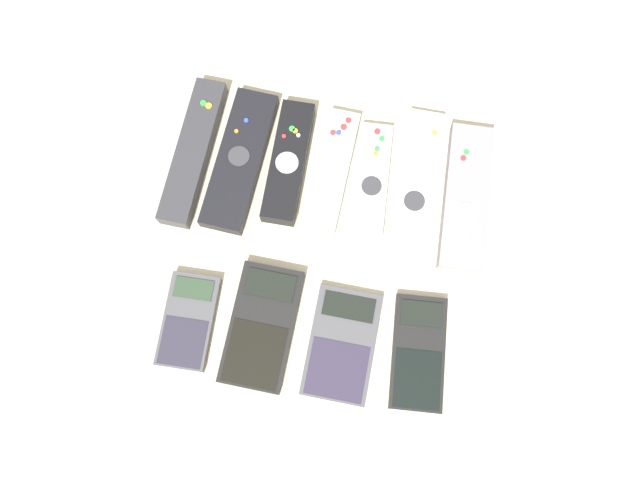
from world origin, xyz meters
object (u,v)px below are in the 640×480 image
object	(u,v)px
remote_4	(372,181)
calculator_1	(262,327)
remote_5	(416,187)
calculator_3	(418,353)
remote_0	(193,152)
calculator_0	(188,321)
calculator_2	(342,344)
remote_1	(240,160)
remote_3	(330,172)
remote_2	(288,162)
remote_6	(466,197)

from	to	relation	value
remote_4	calculator_1	world-z (taller)	same
remote_5	calculator_3	size ratio (longest dim) A/B	1.49
remote_0	calculator_0	world-z (taller)	remote_0
remote_4	calculator_2	world-z (taller)	remote_4
remote_0	remote_1	bearing A→B (deg)	2.18
remote_3	calculator_2	bearing A→B (deg)	-74.21
remote_2	calculator_0	world-z (taller)	remote_2
calculator_0	calculator_1	bearing A→B (deg)	4.08
remote_4	calculator_3	distance (m)	0.24
remote_1	remote_5	distance (m)	0.24
remote_1	calculator_0	world-z (taller)	remote_1
calculator_1	remote_3	bearing A→B (deg)	78.67
remote_1	remote_6	xyz separation A→B (m)	(0.31, -0.00, 0.00)
remote_3	calculator_1	xyz separation A→B (m)	(-0.05, -0.22, -0.00)
calculator_0	calculator_2	world-z (taller)	calculator_0
remote_3	calculator_2	distance (m)	0.23
calculator_0	calculator_3	distance (m)	0.29
remote_0	remote_5	world-z (taller)	remote_0
remote_3	calculator_1	world-z (taller)	remote_3
calculator_0	calculator_1	world-z (taller)	calculator_1
remote_0	remote_6	distance (m)	0.37
remote_0	remote_5	xyz separation A→B (m)	(0.31, 0.00, -0.00)
remote_6	calculator_3	xyz separation A→B (m)	(-0.04, -0.21, -0.01)
remote_1	calculator_3	size ratio (longest dim) A/B	1.38
remote_2	remote_1	bearing A→B (deg)	-173.97
remote_3	calculator_1	distance (m)	0.23
remote_0	calculator_0	distance (m)	0.23
remote_5	calculator_3	world-z (taller)	remote_5
remote_5	remote_0	bearing A→B (deg)	-178.47
remote_3	remote_0	bearing A→B (deg)	-176.06
remote_0	calculator_1	xyz separation A→B (m)	(0.14, -0.22, -0.00)
remote_1	remote_4	bearing A→B (deg)	4.26
remote_4	remote_5	distance (m)	0.06
remote_5	remote_3	bearing A→B (deg)	-179.71
remote_5	calculator_2	size ratio (longest dim) A/B	1.54
remote_1	calculator_2	bearing A→B (deg)	-47.61
calculator_1	remote_1	bearing A→B (deg)	110.41
remote_0	remote_1	xyz separation A→B (m)	(0.06, -0.00, -0.00)
remote_0	calculator_1	distance (m)	0.26
remote_5	calculator_3	xyz separation A→B (m)	(0.03, -0.22, -0.00)
remote_3	calculator_0	world-z (taller)	remote_3
remote_1	calculator_0	distance (m)	0.23
remote_0	calculator_3	distance (m)	0.40
remote_0	calculator_0	size ratio (longest dim) A/B	1.73
calculator_0	calculator_2	bearing A→B (deg)	-0.11
remote_2	remote_6	world-z (taller)	remote_2
remote_4	remote_5	size ratio (longest dim) A/B	0.74
remote_5	calculator_2	bearing A→B (deg)	-105.05
remote_2	remote_5	distance (m)	0.18
remote_5	calculator_3	bearing A→B (deg)	-80.53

